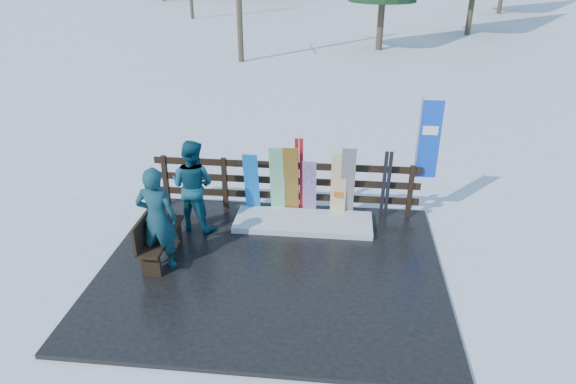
# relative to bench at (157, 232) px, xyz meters

# --- Properties ---
(ground) EXTENTS (700.00, 700.00, 0.00)m
(ground) POSITION_rel_bench_xyz_m (2.09, -0.13, -0.60)
(ground) COLOR white
(ground) RESTS_ON ground
(deck) EXTENTS (6.00, 5.00, 0.08)m
(deck) POSITION_rel_bench_xyz_m (2.09, -0.13, -0.56)
(deck) COLOR black
(deck) RESTS_ON ground
(fence) EXTENTS (5.60, 0.10, 1.15)m
(fence) POSITION_rel_bench_xyz_m (2.09, 2.07, 0.14)
(fence) COLOR black
(fence) RESTS_ON deck
(snow_patch) EXTENTS (2.79, 1.00, 0.12)m
(snow_patch) POSITION_rel_bench_xyz_m (2.53, 1.47, -0.46)
(snow_patch) COLOR white
(snow_patch) RESTS_ON deck
(bench) EXTENTS (0.41, 1.50, 0.97)m
(bench) POSITION_rel_bench_xyz_m (0.00, 0.00, 0.00)
(bench) COLOR black
(bench) RESTS_ON deck
(snowboard_0) EXTENTS (0.31, 0.31, 1.40)m
(snowboard_0) POSITION_rel_bench_xyz_m (1.42, 1.85, 0.19)
(snowboard_0) COLOR blue
(snowboard_0) RESTS_ON deck
(snowboard_1) EXTENTS (0.30, 0.34, 1.57)m
(snowboard_1) POSITION_rel_bench_xyz_m (1.95, 1.85, 0.27)
(snowboard_1) COLOR silver
(snowboard_1) RESTS_ON deck
(snowboard_2) EXTENTS (0.30, 0.39, 1.59)m
(snowboard_2) POSITION_rel_bench_xyz_m (2.24, 1.85, 0.28)
(snowboard_2) COLOR #FAAB25
(snowboard_2) RESTS_ON deck
(snowboard_3) EXTENTS (0.28, 0.36, 1.31)m
(snowboard_3) POSITION_rel_bench_xyz_m (2.62, 1.85, 0.14)
(snowboard_3) COLOR silver
(snowboard_3) RESTS_ON deck
(snowboard_4) EXTENTS (0.28, 0.35, 1.62)m
(snowboard_4) POSITION_rel_bench_xyz_m (3.40, 1.85, 0.29)
(snowboard_4) COLOR black
(snowboard_4) RESTS_ON deck
(snowboard_5) EXTENTS (0.31, 0.20, 1.48)m
(snowboard_5) POSITION_rel_bench_xyz_m (3.21, 1.85, 0.23)
(snowboard_5) COLOR white
(snowboard_5) RESTS_ON deck
(ski_pair_a) EXTENTS (0.16, 0.31, 1.76)m
(ski_pair_a) POSITION_rel_bench_xyz_m (2.40, 1.92, 0.36)
(ski_pair_a) COLOR red
(ski_pair_a) RESTS_ON deck
(ski_pair_b) EXTENTS (0.17, 0.21, 1.54)m
(ski_pair_b) POSITION_rel_bench_xyz_m (4.17, 1.92, 0.25)
(ski_pair_b) COLOR black
(ski_pair_b) RESTS_ON deck
(rental_flag) EXTENTS (0.45, 0.04, 2.60)m
(rental_flag) POSITION_rel_bench_xyz_m (4.90, 2.12, 1.09)
(rental_flag) COLOR silver
(rental_flag) RESTS_ON deck
(person_front) EXTENTS (0.70, 0.46, 1.90)m
(person_front) POSITION_rel_bench_xyz_m (0.16, -0.28, 0.44)
(person_front) COLOR #1C5C58
(person_front) RESTS_ON deck
(person_back) EXTENTS (1.05, 0.91, 1.86)m
(person_back) POSITION_rel_bench_xyz_m (0.38, 1.14, 0.42)
(person_back) COLOR navy
(person_back) RESTS_ON deck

